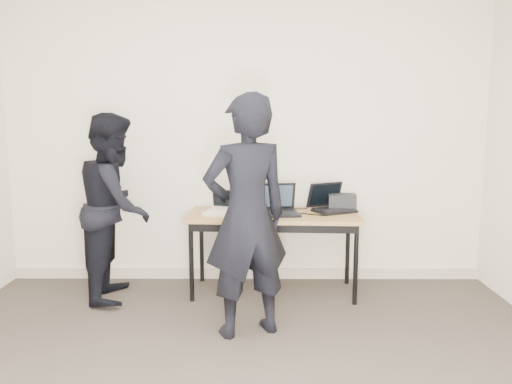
{
  "coord_description": "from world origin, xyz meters",
  "views": [
    {
      "loc": [
        0.12,
        -2.44,
        1.57
      ],
      "look_at": [
        0.1,
        1.6,
        0.95
      ],
      "focal_mm": 35.0,
      "sensor_mm": 36.0,
      "label": 1
    }
  ],
  "objects_px": {
    "laptop_center": "(278,207)",
    "equipment_box": "(342,202)",
    "person_typist": "(246,217)",
    "desk": "(274,220)",
    "leather_satchel": "(254,195)",
    "laptop_beige": "(222,209)",
    "person_observer": "(115,206)",
    "laptop_right": "(331,205)"
  },
  "relations": [
    {
      "from": "person_observer",
      "to": "person_typist",
      "type": "bearing_deg",
      "value": -129.22
    },
    {
      "from": "leather_satchel",
      "to": "desk",
      "type": "bearing_deg",
      "value": -57.12
    },
    {
      "from": "person_typist",
      "to": "desk",
      "type": "bearing_deg",
      "value": -127.28
    },
    {
      "from": "desk",
      "to": "laptop_beige",
      "type": "height_order",
      "value": "laptop_beige"
    },
    {
      "from": "laptop_center",
      "to": "equipment_box",
      "type": "bearing_deg",
      "value": 11.19
    },
    {
      "from": "leather_satchel",
      "to": "person_typist",
      "type": "height_order",
      "value": "person_typist"
    },
    {
      "from": "desk",
      "to": "laptop_center",
      "type": "height_order",
      "value": "laptop_center"
    },
    {
      "from": "person_typist",
      "to": "leather_satchel",
      "type": "bearing_deg",
      "value": -114.89
    },
    {
      "from": "laptop_center",
      "to": "desk",
      "type": "bearing_deg",
      "value": 149.26
    },
    {
      "from": "laptop_right",
      "to": "equipment_box",
      "type": "xyz_separation_m",
      "value": [
        0.11,
        0.07,
        0.01
      ]
    },
    {
      "from": "laptop_right",
      "to": "laptop_beige",
      "type": "bearing_deg",
      "value": 161.48
    },
    {
      "from": "laptop_center",
      "to": "person_observer",
      "type": "height_order",
      "value": "person_observer"
    },
    {
      "from": "equipment_box",
      "to": "desk",
      "type": "bearing_deg",
      "value": -163.07
    },
    {
      "from": "equipment_box",
      "to": "person_observer",
      "type": "bearing_deg",
      "value": -172.02
    },
    {
      "from": "laptop_beige",
      "to": "equipment_box",
      "type": "relative_size",
      "value": 1.32
    },
    {
      "from": "person_observer",
      "to": "laptop_beige",
      "type": "bearing_deg",
      "value": -90.82
    },
    {
      "from": "desk",
      "to": "person_observer",
      "type": "bearing_deg",
      "value": -173.41
    },
    {
      "from": "laptop_right",
      "to": "laptop_center",
      "type": "bearing_deg",
      "value": 170.03
    },
    {
      "from": "laptop_beige",
      "to": "laptop_right",
      "type": "distance_m",
      "value": 0.98
    },
    {
      "from": "equipment_box",
      "to": "person_observer",
      "type": "height_order",
      "value": "person_observer"
    },
    {
      "from": "laptop_right",
      "to": "equipment_box",
      "type": "bearing_deg",
      "value": 3.93
    },
    {
      "from": "desk",
      "to": "leather_satchel",
      "type": "distance_m",
      "value": 0.34
    },
    {
      "from": "desk",
      "to": "leather_satchel",
      "type": "bearing_deg",
      "value": 131.05
    },
    {
      "from": "laptop_center",
      "to": "equipment_box",
      "type": "distance_m",
      "value": 0.63
    },
    {
      "from": "laptop_right",
      "to": "desk",
      "type": "bearing_deg",
      "value": 167.25
    },
    {
      "from": "desk",
      "to": "equipment_box",
      "type": "relative_size",
      "value": 6.24
    },
    {
      "from": "laptop_right",
      "to": "person_observer",
      "type": "bearing_deg",
      "value": 160.06
    },
    {
      "from": "laptop_center",
      "to": "laptop_right",
      "type": "distance_m",
      "value": 0.5
    },
    {
      "from": "leather_satchel",
      "to": "person_typist",
      "type": "xyz_separation_m",
      "value": [
        -0.04,
        -1.07,
        0.02
      ]
    },
    {
      "from": "desk",
      "to": "laptop_beige",
      "type": "xyz_separation_m",
      "value": [
        -0.45,
        -0.01,
        0.1
      ]
    },
    {
      "from": "laptop_right",
      "to": "person_observer",
      "type": "relative_size",
      "value": 0.28
    },
    {
      "from": "desk",
      "to": "person_observer",
      "type": "height_order",
      "value": "person_observer"
    },
    {
      "from": "laptop_center",
      "to": "person_typist",
      "type": "distance_m",
      "value": 0.87
    },
    {
      "from": "laptop_beige",
      "to": "laptop_center",
      "type": "distance_m",
      "value": 0.49
    },
    {
      "from": "leather_satchel",
      "to": "laptop_center",
      "type": "bearing_deg",
      "value": -53.59
    },
    {
      "from": "laptop_beige",
      "to": "leather_satchel",
      "type": "xyz_separation_m",
      "value": [
        0.27,
        0.24,
        0.08
      ]
    },
    {
      "from": "laptop_right",
      "to": "person_typist",
      "type": "bearing_deg",
      "value": -153.62
    },
    {
      "from": "person_observer",
      "to": "laptop_center",
      "type": "bearing_deg",
      "value": -92.84
    },
    {
      "from": "laptop_center",
      "to": "laptop_right",
      "type": "height_order",
      "value": "laptop_center"
    },
    {
      "from": "leather_satchel",
      "to": "laptop_beige",
      "type": "bearing_deg",
      "value": -144.52
    },
    {
      "from": "person_observer",
      "to": "desk",
      "type": "bearing_deg",
      "value": -92.1
    },
    {
      "from": "person_observer",
      "to": "equipment_box",
      "type": "bearing_deg",
      "value": -87.8
    }
  ]
}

